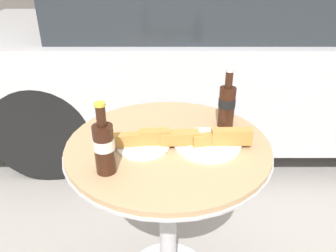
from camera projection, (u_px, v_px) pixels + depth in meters
The scene contains 6 objects.
bistro_table at pixel (168, 179), 1.34m from camera, with size 0.79×0.79×0.78m.
cola_bottle_left at pixel (227, 104), 1.34m from camera, with size 0.07×0.07×0.25m.
cola_bottle_right at pixel (104, 146), 1.05m from camera, with size 0.07×0.07×0.25m.
lunch_plate_near at pixel (144, 142), 1.22m from camera, with size 0.22×0.20×0.07m.
lunch_plate_far at pixel (207, 141), 1.22m from camera, with size 0.34×0.25×0.07m.
parked_car at pixel (222, 55), 2.74m from camera, with size 4.31×1.65×1.41m.
Camera 1 is at (0.00, -1.08, 1.42)m, focal length 35.00 mm.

